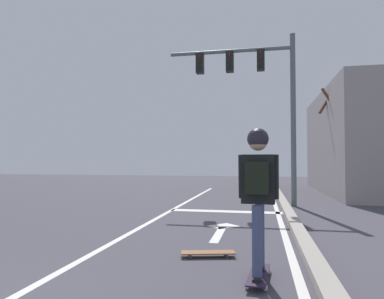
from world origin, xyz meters
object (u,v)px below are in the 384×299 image
(skateboard, at_px, (259,275))
(roadside_tree, at_px, (333,147))
(traffic_signal_mast, at_px, (256,84))
(spare_skateboard, at_px, (208,253))
(skater, at_px, (258,181))

(skateboard, relative_size, roadside_tree, 0.20)
(skateboard, distance_m, roadside_tree, 10.73)
(skateboard, relative_size, traffic_signal_mast, 0.16)
(skateboard, relative_size, spare_skateboard, 1.07)
(spare_skateboard, xyz_separation_m, traffic_signal_mast, (0.61, 6.01, 3.75))
(skater, bearing_deg, spare_skateboard, 129.12)
(skater, height_order, traffic_signal_mast, traffic_signal_mast)
(roadside_tree, bearing_deg, traffic_signal_mast, -131.42)
(skateboard, xyz_separation_m, spare_skateboard, (-0.72, 0.87, -0.01))
(skateboard, distance_m, skater, 1.08)
(spare_skateboard, distance_m, traffic_signal_mast, 7.11)
(spare_skateboard, bearing_deg, roadside_tree, 69.27)
(skater, bearing_deg, roadside_tree, 74.62)
(skater, height_order, spare_skateboard, skater)
(skateboard, distance_m, spare_skateboard, 1.13)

